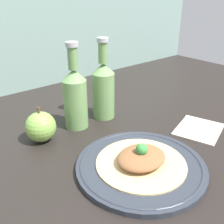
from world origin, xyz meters
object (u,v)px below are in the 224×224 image
plated_food (141,159)px  apple (41,127)px  plate (141,165)px  cider_bottle_left (75,96)px  cider_bottle_right (103,88)px

plated_food → apple: 28.06cm
plate → cider_bottle_left: 27.76cm
plate → cider_bottle_left: bearing=90.1°
cider_bottle_right → apple: (-21.63, -0.84, -5.42)cm
plated_food → apple: (-11.56, 25.52, 1.50)cm
cider_bottle_left → apple: cider_bottle_left is taller
plate → cider_bottle_left: size_ratio=1.19×
plate → plated_food: (-0.00, -0.00, 1.76)cm
apple → cider_bottle_left: bearing=4.2°
apple → cider_bottle_right: bearing=2.2°
plate → cider_bottle_left: cider_bottle_left is taller
plated_food → cider_bottle_right: cider_bottle_right is taller
plate → cider_bottle_right: (10.07, 26.36, 8.68)cm
plated_food → apple: bearing=114.4°
cider_bottle_right → apple: 22.32cm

